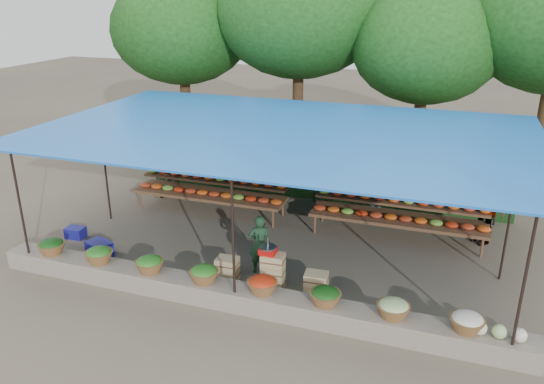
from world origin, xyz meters
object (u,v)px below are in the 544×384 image
(weighing_scale, at_px, (268,250))
(blue_crate_front, at_px, (99,249))
(blue_crate_back, at_px, (75,233))
(crate_counter, at_px, (271,274))
(vendor_seated, at_px, (260,244))

(weighing_scale, distance_m, blue_crate_front, 4.15)
(blue_crate_front, distance_m, blue_crate_back, 1.30)
(crate_counter, height_order, blue_crate_front, crate_counter)
(weighing_scale, height_order, blue_crate_front, weighing_scale)
(blue_crate_back, bearing_deg, vendor_seated, -4.73)
(crate_counter, relative_size, vendor_seated, 1.82)
(weighing_scale, bearing_deg, blue_crate_front, 179.50)
(crate_counter, bearing_deg, weighing_scale, -180.00)
(weighing_scale, xyz_separation_m, vendor_seated, (-0.39, 0.56, -0.20))
(crate_counter, distance_m, weighing_scale, 0.55)
(blue_crate_back, bearing_deg, weighing_scale, -10.78)
(blue_crate_front, bearing_deg, weighing_scale, 21.80)
(weighing_scale, relative_size, blue_crate_back, 0.83)
(vendor_seated, bearing_deg, blue_crate_back, -25.95)
(weighing_scale, bearing_deg, crate_counter, 0.00)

